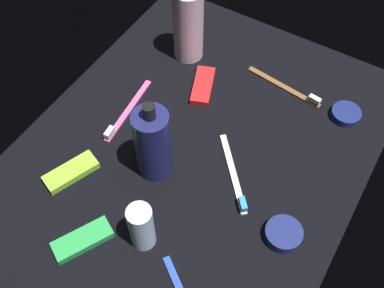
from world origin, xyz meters
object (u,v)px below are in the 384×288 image
cream_tin_left (283,234)px  cream_tin_right (346,114)px  snack_bar_red (203,86)px  snack_bar_lime (71,172)px  lotion_bottle (153,143)px  toothbrush_pink (126,113)px  bodywash_bottle (188,23)px  toothbrush_brown (288,88)px  toothbrush_white (234,177)px  deodorant_stick (142,227)px  snack_bar_green (83,240)px

cream_tin_left → cream_tin_right: 31.41cm
snack_bar_red → cream_tin_left: size_ratio=1.57×
snack_bar_lime → cream_tin_right: (-40.70, 39.71, 0.10)cm
lotion_bottle → toothbrush_pink: bearing=-121.3°
toothbrush_pink → snack_bar_lime: size_ratio=1.73×
cream_tin_right → lotion_bottle: bearing=-40.9°
bodywash_bottle → toothbrush_brown: bearing=94.0°
toothbrush_brown → toothbrush_white: bearing=1.5°
lotion_bottle → toothbrush_brown: 35.16cm
snack_bar_red → deodorant_stick: bearing=-6.8°
deodorant_stick → snack_bar_red: 37.41cm
cream_tin_right → toothbrush_pink: bearing=-59.4°
lotion_bottle → toothbrush_pink: size_ratio=1.02×
bodywash_bottle → toothbrush_white: (24.14, 25.08, -8.34)cm
snack_bar_lime → cream_tin_right: 56.87cm
toothbrush_white → cream_tin_left: (6.12, 12.99, 0.46)cm
toothbrush_pink → toothbrush_brown: bearing=132.5°
lotion_bottle → toothbrush_white: lotion_bottle is taller
snack_bar_red → snack_bar_green: bearing=-20.8°
lotion_bottle → snack_bar_green: size_ratio=1.77×
toothbrush_brown → snack_bar_red: (9.20, -16.11, 0.14)cm
toothbrush_white → snack_bar_green: (25.12, -16.41, 0.14)cm
toothbrush_pink → snack_bar_green: size_ratio=1.73×
toothbrush_white → cream_tin_right: (-25.29, 12.63, 0.24)cm
lotion_bottle → snack_bar_red: (-22.40, -2.58, -7.25)cm
deodorant_stick → toothbrush_pink: (-21.23, -19.32, -4.63)cm
toothbrush_white → snack_bar_red: size_ratio=1.37×
snack_bar_red → cream_tin_left: cream_tin_left is taller
deodorant_stick → cream_tin_right: deodorant_stick is taller
toothbrush_brown → snack_bar_lime: (41.28, -26.39, 0.14)cm
lotion_bottle → cream_tin_right: bearing=139.1°
lotion_bottle → toothbrush_white: (-5.74, 14.22, -7.40)cm
toothbrush_white → snack_bar_red: bearing=-134.8°
deodorant_stick → snack_bar_green: (5.82, -8.89, -4.49)cm
lotion_bottle → bodywash_bottle: (-29.87, -10.86, 0.94)cm
snack_bar_red → cream_tin_right: bearing=85.0°
snack_bar_green → snack_bar_red: bearing=-151.6°
snack_bar_lime → bodywash_bottle: bearing=-161.6°
bodywash_bottle → snack_bar_green: size_ratio=1.88×
deodorant_stick → cream_tin_left: 24.74cm
lotion_bottle → toothbrush_white: size_ratio=1.30×
toothbrush_white → toothbrush_pink: (-1.93, -26.84, 0.00)cm
bodywash_bottle → snack_bar_red: size_ratio=1.88×
toothbrush_pink → cream_tin_right: size_ratio=2.95×
deodorant_stick → snack_bar_lime: (-3.88, -19.56, -4.49)cm
lotion_bottle → cream_tin_left: bearing=89.2°
snack_bar_lime → lotion_bottle: bearing=148.3°
toothbrush_brown → cream_tin_right: 13.34cm
toothbrush_white → snack_bar_lime: bearing=-60.4°
snack_bar_green → toothbrush_brown: bearing=-169.2°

